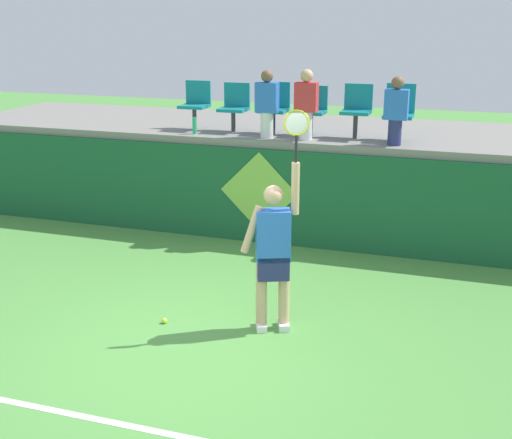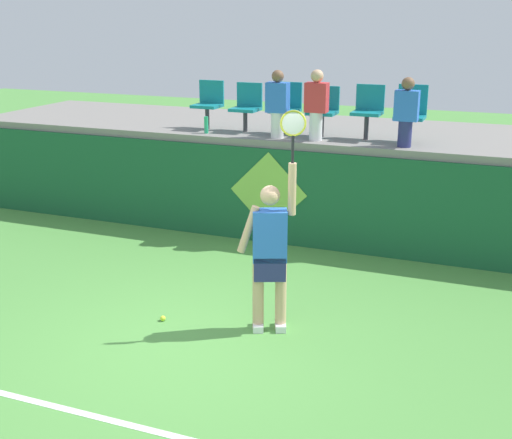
# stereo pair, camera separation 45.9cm
# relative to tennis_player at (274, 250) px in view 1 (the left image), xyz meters

# --- Properties ---
(ground_plane) EXTENTS (40.00, 40.00, 0.00)m
(ground_plane) POSITION_rel_tennis_player_xyz_m (-0.75, -0.78, -0.96)
(ground_plane) COLOR #519342
(court_back_wall) EXTENTS (12.40, 0.20, 1.51)m
(court_back_wall) POSITION_rel_tennis_player_xyz_m (-0.75, 2.94, -0.21)
(court_back_wall) COLOR #195633
(court_back_wall) RESTS_ON ground_plane
(spectator_platform) EXTENTS (12.40, 2.95, 0.12)m
(spectator_platform) POSITION_rel_tennis_player_xyz_m (-0.75, 4.36, 0.61)
(spectator_platform) COLOR gray
(spectator_platform) RESTS_ON court_back_wall
(court_baseline_stripe) EXTENTS (11.16, 0.08, 0.01)m
(court_baseline_stripe) POSITION_rel_tennis_player_xyz_m (-0.75, -2.25, -0.96)
(court_baseline_stripe) COLOR white
(court_baseline_stripe) RESTS_ON ground_plane
(tennis_player) EXTENTS (0.71, 0.38, 2.54)m
(tennis_player) POSITION_rel_tennis_player_xyz_m (0.00, 0.00, 0.00)
(tennis_player) COLOR white
(tennis_player) RESTS_ON ground_plane
(tennis_ball) EXTENTS (0.07, 0.07, 0.07)m
(tennis_ball) POSITION_rel_tennis_player_xyz_m (-1.26, -0.28, -0.93)
(tennis_ball) COLOR #D1E533
(tennis_ball) RESTS_ON ground_plane
(water_bottle) EXTENTS (0.07, 0.07, 0.27)m
(water_bottle) POSITION_rel_tennis_player_xyz_m (-2.27, 3.14, 0.81)
(water_bottle) COLOR #26B272
(water_bottle) RESTS_ON spectator_platform
(stadium_chair_0) EXTENTS (0.44, 0.42, 0.79)m
(stadium_chair_0) POSITION_rel_tennis_player_xyz_m (-2.43, 3.59, 1.12)
(stadium_chair_0) COLOR #38383D
(stadium_chair_0) RESTS_ON spectator_platform
(stadium_chair_1) EXTENTS (0.44, 0.42, 0.78)m
(stadium_chair_1) POSITION_rel_tennis_player_xyz_m (-1.74, 3.59, 1.10)
(stadium_chair_1) COLOR #38383D
(stadium_chair_1) RESTS_ON spectator_platform
(stadium_chair_2) EXTENTS (0.44, 0.42, 0.81)m
(stadium_chair_2) POSITION_rel_tennis_player_xyz_m (-1.06, 3.59, 1.12)
(stadium_chair_2) COLOR #38383D
(stadium_chair_2) RESTS_ON spectator_platform
(stadium_chair_3) EXTENTS (0.44, 0.42, 0.78)m
(stadium_chair_3) POSITION_rel_tennis_player_xyz_m (-0.44, 3.59, 1.11)
(stadium_chair_3) COLOR #38383D
(stadium_chair_3) RESTS_ON spectator_platform
(stadium_chair_4) EXTENTS (0.44, 0.42, 0.83)m
(stadium_chair_4) POSITION_rel_tennis_player_xyz_m (0.27, 3.59, 1.14)
(stadium_chair_4) COLOR #38383D
(stadium_chair_4) RESTS_ON spectator_platform
(stadium_chair_5) EXTENTS (0.44, 0.42, 0.85)m
(stadium_chair_5) POSITION_rel_tennis_player_xyz_m (0.91, 3.60, 1.13)
(stadium_chair_5) COLOR #38383D
(stadium_chair_5) RESTS_ON spectator_platform
(spectator_0) EXTENTS (0.34, 0.20, 1.07)m
(spectator_0) POSITION_rel_tennis_player_xyz_m (-0.44, 3.19, 1.23)
(spectator_0) COLOR white
(spectator_0) RESTS_ON spectator_platform
(spectator_1) EXTENTS (0.34, 0.20, 1.04)m
(spectator_1) POSITION_rel_tennis_player_xyz_m (-1.06, 3.17, 1.21)
(spectator_1) COLOR white
(spectator_1) RESTS_ON spectator_platform
(spectator_2) EXTENTS (0.34, 0.20, 1.00)m
(spectator_2) POSITION_rel_tennis_player_xyz_m (0.91, 3.17, 1.19)
(spectator_2) COLOR navy
(spectator_2) RESTS_ON spectator_platform
(wall_signage_mount) EXTENTS (1.27, 0.01, 1.47)m
(wall_signage_mount) POSITION_rel_tennis_player_xyz_m (-1.08, 2.84, -0.96)
(wall_signage_mount) COLOR #195633
(wall_signage_mount) RESTS_ON ground_plane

